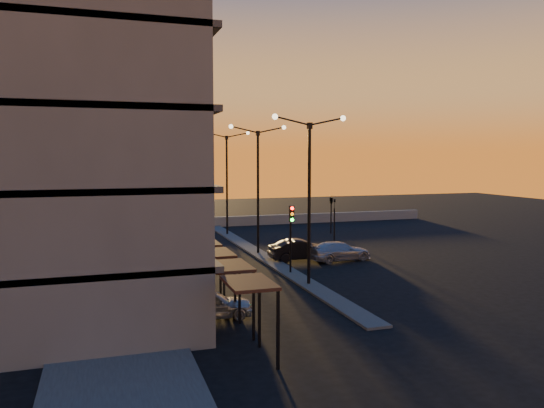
{
  "coord_description": "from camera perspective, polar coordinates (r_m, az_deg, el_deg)",
  "views": [
    {
      "loc": [
        -10.99,
        -27.16,
        7.25
      ],
      "look_at": [
        -0.25,
        5.89,
        4.1
      ],
      "focal_mm": 35.0,
      "sensor_mm": 36.0,
      "label": 1
    }
  ],
  "objects": [
    {
      "name": "signal_east_a",
      "position": [
        45.65,
        6.73,
        -1.54
      ],
      "size": [
        0.13,
        0.16,
        3.6
      ],
      "color": "black",
      "rests_on": "ground"
    },
    {
      "name": "building",
      "position": [
        27.75,
        -24.77,
        14.38
      ],
      "size": [
        14.35,
        17.08,
        25.0
      ],
      "color": "slate",
      "rests_on": "ground"
    },
    {
      "name": "streetlamp_mid",
      "position": [
        38.79,
        -1.52,
        2.73
      ],
      "size": [
        4.32,
        0.32,
        9.51
      ],
      "color": "black",
      "rests_on": "ground"
    },
    {
      "name": "car_wagon",
      "position": [
        37.18,
        7.24,
        -5.06
      ],
      "size": [
        4.78,
        2.39,
        1.33
      ],
      "primitive_type": "imported",
      "rotation": [
        0.0,
        0.0,
        1.69
      ],
      "color": "#B2B4BB",
      "rests_on": "ground"
    },
    {
      "name": "car_hatchback",
      "position": [
        24.28,
        -6.77,
        -10.6
      ],
      "size": [
        3.99,
        1.89,
        1.32
      ],
      "primitive_type": "imported",
      "rotation": [
        0.0,
        0.0,
        1.48
      ],
      "color": "#ABAEB3",
      "rests_on": "ground"
    },
    {
      "name": "median",
      "position": [
        39.42,
        -1.5,
        -5.33
      ],
      "size": [
        1.2,
        36.0,
        0.12
      ],
      "primitive_type": "cube",
      "color": "#464644",
      "rests_on": "ground"
    },
    {
      "name": "car_sedan",
      "position": [
        37.09,
        3.14,
        -4.94
      ],
      "size": [
        4.5,
        1.71,
        1.47
      ],
      "primitive_type": "imported",
      "rotation": [
        0.0,
        0.0,
        1.54
      ],
      "color": "black",
      "rests_on": "ground"
    },
    {
      "name": "sidewalk_west",
      "position": [
        31.99,
        -16.81,
        -8.03
      ],
      "size": [
        5.0,
        40.0,
        0.12
      ],
      "primitive_type": "cube",
      "color": "#464644",
      "rests_on": "ground"
    },
    {
      "name": "ground",
      "position": [
        30.19,
        3.96,
        -8.73
      ],
      "size": [
        120.0,
        120.0,
        0.0
      ],
      "primitive_type": "plane",
      "color": "black",
      "rests_on": "ground"
    },
    {
      "name": "parapet",
      "position": [
        55.14,
        -4.24,
        -1.86
      ],
      "size": [
        44.0,
        0.5,
        1.0
      ],
      "primitive_type": "cube",
      "color": "slate",
      "rests_on": "ground"
    },
    {
      "name": "streetlamp_far",
      "position": [
        48.46,
        -4.88,
        3.21
      ],
      "size": [
        4.32,
        0.32,
        9.51
      ],
      "color": "black",
      "rests_on": "ground"
    },
    {
      "name": "traffic_light_main",
      "position": [
        32.28,
        2.09,
        -2.59
      ],
      "size": [
        0.28,
        0.44,
        4.25
      ],
      "color": "black",
      "rests_on": "ground"
    },
    {
      "name": "signal_east_b",
      "position": [
        49.77,
        6.38,
        0.37
      ],
      "size": [
        0.42,
        1.99,
        3.6
      ],
      "color": "black",
      "rests_on": "ground"
    },
    {
      "name": "streetlamp_near",
      "position": [
        29.35,
        4.03,
        1.93
      ],
      "size": [
        4.32,
        0.32,
        9.51
      ],
      "color": "black",
      "rests_on": "ground"
    }
  ]
}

